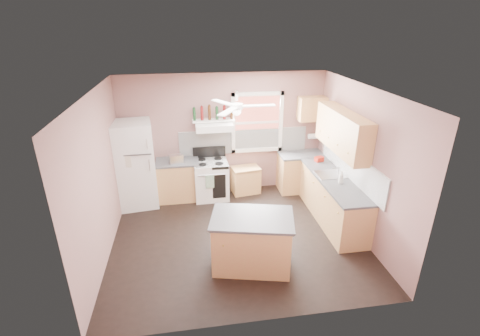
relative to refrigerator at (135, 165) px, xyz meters
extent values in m
plane|color=black|center=(1.92, -1.57, -0.92)|extent=(4.50, 4.50, 0.00)
plane|color=white|center=(1.92, -1.57, 1.78)|extent=(4.50, 4.50, 0.00)
cube|color=#845C57|center=(1.92, 0.45, 0.43)|extent=(4.50, 0.05, 2.70)
cube|color=#845C57|center=(4.19, -1.57, 0.43)|extent=(0.05, 4.00, 2.70)
cube|color=#845C57|center=(-0.36, -1.57, 0.43)|extent=(0.05, 4.00, 2.70)
cube|color=white|center=(2.37, 0.41, 0.25)|extent=(2.90, 0.03, 0.55)
cube|color=white|center=(4.15, -1.27, 0.25)|extent=(0.03, 2.60, 0.55)
cube|color=brown|center=(2.67, 0.41, 0.68)|extent=(1.00, 0.02, 1.20)
cube|color=white|center=(2.67, 0.38, 0.68)|extent=(1.16, 0.07, 1.36)
cube|color=white|center=(0.00, 0.00, 0.00)|extent=(0.87, 0.85, 1.84)
cube|color=tan|center=(0.86, 0.13, -0.49)|extent=(0.90, 0.60, 0.86)
cube|color=#414143|center=(0.86, 0.13, -0.04)|extent=(0.92, 0.62, 0.04)
cube|color=silver|center=(0.85, 0.02, 0.07)|extent=(0.31, 0.22, 0.18)
cube|color=white|center=(1.57, 0.06, -0.49)|extent=(0.75, 0.66, 0.86)
cube|color=white|center=(1.69, 0.18, 0.70)|extent=(0.78, 0.50, 0.14)
cube|color=white|center=(1.69, 0.30, 0.80)|extent=(0.90, 0.26, 0.03)
cube|color=tan|center=(2.38, 0.18, -0.61)|extent=(0.67, 0.50, 0.62)
cube|color=tan|center=(3.67, 0.13, -0.49)|extent=(1.00, 0.60, 0.86)
cube|color=tan|center=(3.87, -1.27, -0.49)|extent=(0.60, 2.20, 0.86)
cube|color=#414143|center=(3.67, 0.13, -0.04)|extent=(1.02, 0.62, 0.04)
cube|color=#414143|center=(3.86, -1.27, -0.04)|extent=(0.62, 2.22, 0.04)
cube|color=silver|center=(3.86, -1.07, -0.03)|extent=(0.55, 0.45, 0.03)
cylinder|color=silver|center=(4.02, -1.07, 0.05)|extent=(0.03, 0.03, 0.14)
cube|color=tan|center=(4.00, -1.07, 0.86)|extent=(0.33, 1.80, 0.76)
cube|color=tan|center=(3.87, 0.26, 0.98)|extent=(0.60, 0.33, 0.52)
cylinder|color=white|center=(3.99, 0.29, 0.33)|extent=(0.26, 0.12, 0.12)
cube|color=tan|center=(2.03, -2.40, -0.49)|extent=(1.35, 1.02, 0.86)
cube|color=#414143|center=(2.03, -2.40, -0.04)|extent=(1.43, 1.10, 0.04)
cylinder|color=white|center=(1.92, -1.57, 1.53)|extent=(0.20, 0.20, 0.08)
imported|color=silver|center=(3.89, -1.47, 0.10)|extent=(0.13, 0.13, 0.25)
cube|color=#AA1C0E|center=(3.89, -0.37, 0.03)|extent=(0.21, 0.17, 0.10)
cylinder|color=#143819|center=(1.29, 0.30, 0.95)|extent=(0.06, 0.06, 0.27)
cylinder|color=#590F0F|center=(1.45, 0.30, 0.96)|extent=(0.06, 0.06, 0.29)
cylinder|color=#3F230F|center=(1.61, 0.30, 0.97)|extent=(0.06, 0.06, 0.31)
cylinder|color=#143819|center=(1.77, 0.30, 0.95)|extent=(0.06, 0.06, 0.27)
cylinder|color=#590F0F|center=(1.93, 0.30, 0.96)|extent=(0.06, 0.06, 0.29)
cylinder|color=#3F230F|center=(2.09, 0.30, 0.97)|extent=(0.06, 0.06, 0.31)
camera|label=1|loc=(1.12, -6.96, 2.81)|focal=26.00mm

